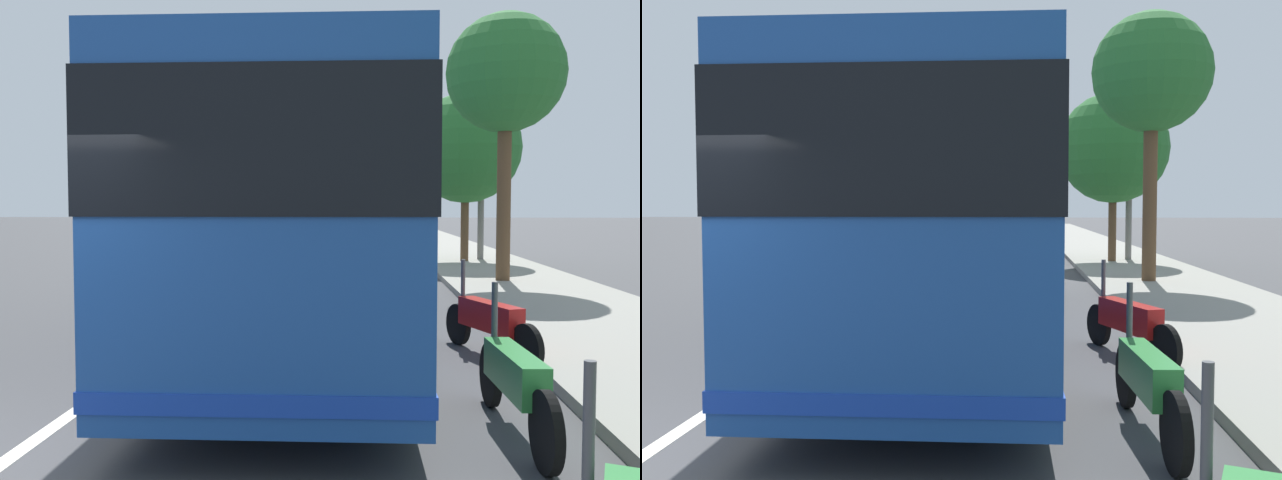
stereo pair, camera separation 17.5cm
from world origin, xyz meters
TOP-DOWN VIEW (x-y plane):
  - sidewalk_curb at (10.00, -6.65)m, footprint 110.00×3.60m
  - lane_divider_line at (10.00, 0.00)m, footprint 110.00×0.16m
  - coach_bus at (5.54, -1.94)m, footprint 11.61×2.79m
  - motorcycle_mid_row at (1.06, -4.12)m, footprint 2.31×0.31m
  - motorcycle_far_end at (4.08, -4.46)m, footprint 2.16×0.88m
  - car_side_street at (21.88, 1.88)m, footprint 4.58×2.09m
  - car_behind_bus at (19.99, -2.66)m, footprint 4.53×1.97m
  - car_far_distant at (38.13, -2.22)m, footprint 4.35×2.03m
  - car_oncoming at (53.93, 1.85)m, footprint 4.05×2.07m
  - roadside_tree_mid_block at (12.07, -6.27)m, footprint 2.93×2.93m
  - roadside_tree_far_block at (17.98, -6.19)m, footprint 3.70×3.70m
  - utility_pole at (18.79, -6.86)m, footprint 0.22×0.22m

SIDE VIEW (x-z plane):
  - lane_divider_line at x=10.00m, z-range 0.00..0.01m
  - sidewalk_curb at x=10.00m, z-range 0.00..0.14m
  - motorcycle_far_end at x=4.08m, z-range -0.15..1.09m
  - motorcycle_mid_row at x=1.06m, z-range -0.15..1.11m
  - car_behind_bus at x=19.99m, z-range -0.04..1.41m
  - car_far_distant at x=38.13m, z-range -0.05..1.47m
  - car_side_street at x=21.88m, z-range -0.03..1.46m
  - car_oncoming at x=53.93m, z-range -0.05..1.49m
  - coach_bus at x=5.54m, z-range 0.27..3.60m
  - utility_pole at x=18.79m, z-range 0.00..6.17m
  - roadside_tree_far_block at x=17.98m, z-range 1.04..6.84m
  - roadside_tree_mid_block at x=12.07m, z-range 1.85..8.61m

